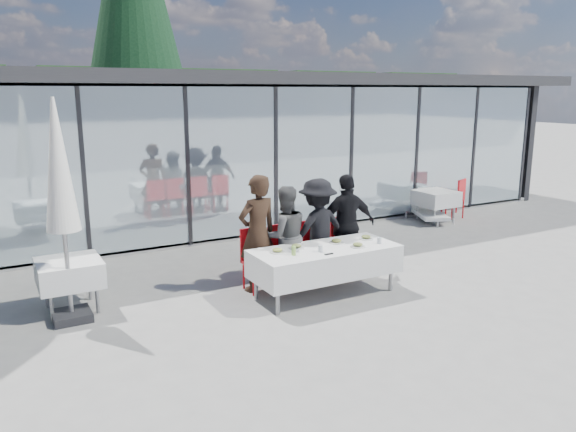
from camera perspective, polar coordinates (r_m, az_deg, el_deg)
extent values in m
plane|color=gray|center=(8.45, 5.32, -8.77)|extent=(90.00, 90.00, 0.00)
cube|color=gray|center=(16.14, -4.75, 1.78)|extent=(14.00, 8.00, 0.10)
cube|color=black|center=(19.54, -9.58, 8.12)|extent=(14.00, 0.20, 3.20)
cube|color=black|center=(19.76, 13.92, 7.97)|extent=(0.20, 8.00, 3.20)
cube|color=silver|center=(12.43, 2.69, 5.79)|extent=(13.60, 0.06, 3.10)
cube|color=#2D2D30|center=(15.50, -4.35, 13.49)|extent=(14.80, 8.80, 0.24)
cube|color=#262628|center=(10.74, -20.06, 3.97)|extent=(0.08, 0.10, 3.10)
cube|color=#262628|center=(11.19, -10.19, 4.86)|extent=(0.08, 0.10, 3.10)
cube|color=#262628|center=(11.95, -1.30, 5.53)|extent=(0.08, 0.10, 3.10)
cube|color=#262628|center=(12.96, 6.38, 6.01)|extent=(0.08, 0.10, 3.10)
cube|color=#262628|center=(14.16, 12.86, 6.33)|extent=(0.08, 0.10, 3.10)
cube|color=#262628|center=(15.52, 18.27, 6.54)|extent=(0.08, 0.10, 3.10)
cube|color=#262628|center=(16.98, 22.79, 6.66)|extent=(0.08, 0.10, 3.10)
cube|color=red|center=(13.82, -11.70, 1.41)|extent=(0.45, 0.45, 0.90)
cube|color=red|center=(14.78, -6.73, 2.31)|extent=(0.45, 0.45, 0.90)
cube|color=red|center=(15.45, 2.60, 2.83)|extent=(0.45, 0.45, 0.90)
cube|color=red|center=(17.13, 7.11, 3.71)|extent=(0.45, 0.45, 0.90)
cube|color=#133811|center=(35.09, -18.58, 10.55)|extent=(6.50, 2.00, 4.40)
cube|color=#133811|center=(37.40, -6.24, 11.20)|extent=(6.50, 2.00, 4.40)
cube|color=#133811|center=(41.16, 4.29, 11.36)|extent=(6.50, 2.00, 4.40)
cube|color=#133811|center=(46.02, 12.83, 11.22)|extent=(6.50, 2.00, 4.40)
cube|color=silver|center=(8.58, 3.78, -4.59)|extent=(2.26, 0.96, 0.42)
cylinder|color=gray|center=(7.87, -1.05, -7.58)|extent=(0.06, 0.06, 0.71)
cylinder|color=gray|center=(8.93, 10.42, -5.32)|extent=(0.06, 0.06, 0.71)
cylinder|color=gray|center=(8.46, -3.28, -6.14)|extent=(0.06, 0.06, 0.71)
cylinder|color=gray|center=(9.45, 7.75, -4.21)|extent=(0.06, 0.06, 0.71)
imported|color=#322116|center=(8.68, -3.11, -1.78)|extent=(0.76, 0.76, 1.84)
cube|color=red|center=(8.78, -2.98, -4.78)|extent=(0.44, 0.44, 0.05)
cube|color=red|center=(8.88, -3.56, -2.90)|extent=(0.44, 0.04, 0.55)
cylinder|color=red|center=(8.63, -3.52, -6.75)|extent=(0.04, 0.04, 0.43)
cylinder|color=red|center=(8.78, -1.38, -6.39)|extent=(0.04, 0.04, 0.43)
cylinder|color=red|center=(8.94, -4.51, -6.07)|extent=(0.04, 0.04, 0.43)
cylinder|color=red|center=(9.08, -2.44, -5.74)|extent=(0.04, 0.04, 0.43)
imported|color=#545454|center=(8.92, -0.32, -2.08)|extent=(0.92, 0.92, 1.62)
cube|color=red|center=(8.99, -0.22, -4.35)|extent=(0.44, 0.44, 0.05)
cube|color=red|center=(9.09, -0.83, -2.52)|extent=(0.44, 0.04, 0.55)
cylinder|color=red|center=(8.83, -0.69, -6.27)|extent=(0.04, 0.04, 0.43)
cylinder|color=red|center=(9.00, 1.34, -5.91)|extent=(0.04, 0.04, 0.43)
cylinder|color=red|center=(9.13, -1.76, -5.62)|extent=(0.04, 0.04, 0.43)
cylinder|color=red|center=(9.29, 0.22, -5.29)|extent=(0.04, 0.04, 0.43)
imported|color=black|center=(9.21, 3.00, -1.40)|extent=(1.22, 1.22, 1.69)
cube|color=red|center=(9.28, 3.08, -3.81)|extent=(0.44, 0.44, 0.05)
cube|color=red|center=(9.38, 2.45, -2.05)|extent=(0.44, 0.04, 0.55)
cylinder|color=red|center=(9.12, 2.69, -5.66)|extent=(0.04, 0.04, 0.43)
cylinder|color=red|center=(9.30, 4.59, -5.32)|extent=(0.04, 0.04, 0.43)
cylinder|color=red|center=(9.41, 1.55, -5.07)|extent=(0.04, 0.04, 0.43)
cylinder|color=red|center=(9.59, 3.41, -4.74)|extent=(0.04, 0.04, 0.43)
imported|color=black|center=(9.52, 6.00, -0.89)|extent=(1.15, 1.15, 1.72)
cube|color=red|center=(9.60, 6.06, -3.32)|extent=(0.44, 0.44, 0.05)
cube|color=red|center=(9.69, 5.42, -1.61)|extent=(0.44, 0.04, 0.55)
cylinder|color=red|center=(9.42, 5.75, -5.10)|extent=(0.04, 0.04, 0.43)
cylinder|color=red|center=(9.62, 7.52, -4.77)|extent=(0.04, 0.04, 0.43)
cylinder|color=red|center=(9.71, 4.54, -4.54)|extent=(0.04, 0.04, 0.43)
cylinder|color=red|center=(9.90, 6.29, -4.23)|extent=(0.04, 0.04, 0.43)
cylinder|color=silver|center=(8.25, -1.08, -3.68)|extent=(0.23, 0.23, 0.01)
ellipsoid|color=gold|center=(8.24, -1.08, -3.46)|extent=(0.15, 0.15, 0.05)
cylinder|color=silver|center=(8.47, 0.88, -3.25)|extent=(0.23, 0.23, 0.01)
ellipsoid|color=#3F6124|center=(8.46, 0.88, -3.03)|extent=(0.15, 0.15, 0.05)
cylinder|color=silver|center=(8.79, 4.95, -2.70)|extent=(0.23, 0.23, 0.01)
ellipsoid|color=gold|center=(8.78, 4.95, -2.49)|extent=(0.15, 0.15, 0.05)
cylinder|color=silver|center=(9.07, 7.93, -2.30)|extent=(0.23, 0.23, 0.01)
ellipsoid|color=#3F6124|center=(9.06, 7.94, -2.09)|extent=(0.15, 0.15, 0.05)
cylinder|color=silver|center=(8.60, 7.10, -3.09)|extent=(0.23, 0.23, 0.01)
ellipsoid|color=#3F6124|center=(8.59, 7.10, -2.88)|extent=(0.15, 0.15, 0.05)
cylinder|color=#8FBD4F|center=(8.10, 0.57, -3.53)|extent=(0.06, 0.06, 0.14)
cylinder|color=silver|center=(8.28, 3.31, -3.33)|extent=(0.07, 0.07, 0.10)
cylinder|color=silver|center=(8.82, 9.25, -2.48)|extent=(0.07, 0.07, 0.10)
cube|color=black|center=(8.17, 4.17, -3.87)|extent=(0.14, 0.03, 0.01)
cube|color=silver|center=(8.55, -21.32, -5.38)|extent=(0.86, 0.86, 0.36)
cylinder|color=gray|center=(8.30, -22.98, -7.52)|extent=(0.05, 0.05, 0.72)
cylinder|color=gray|center=(8.36, -18.88, -7.02)|extent=(0.05, 0.05, 0.72)
cylinder|color=gray|center=(8.86, -23.41, -6.28)|extent=(0.05, 0.05, 0.72)
cylinder|color=gray|center=(8.93, -19.58, -5.83)|extent=(0.05, 0.05, 0.72)
cube|color=silver|center=(13.88, 14.79, 1.76)|extent=(0.86, 0.86, 0.36)
cylinder|color=gray|center=(13.50, 14.69, 0.61)|extent=(0.05, 0.05, 0.72)
cylinder|color=gray|center=(13.92, 16.49, 0.85)|extent=(0.05, 0.05, 0.72)
cylinder|color=gray|center=(13.93, 13.00, 1.06)|extent=(0.05, 0.05, 0.72)
cylinder|color=gray|center=(14.33, 14.80, 1.28)|extent=(0.05, 0.05, 0.72)
cube|color=red|center=(14.99, 15.83, 2.06)|extent=(0.51, 0.51, 0.05)
cube|color=red|center=(15.07, 15.27, 3.11)|extent=(0.44, 0.11, 0.55)
cylinder|color=red|center=(14.79, 15.76, 0.99)|extent=(0.04, 0.04, 0.43)
cylinder|color=red|center=(15.04, 16.74, 1.12)|extent=(0.04, 0.04, 0.43)
cylinder|color=red|center=(15.04, 14.81, 1.24)|extent=(0.04, 0.04, 0.43)
cylinder|color=red|center=(15.29, 15.79, 1.36)|extent=(0.04, 0.04, 0.43)
cube|color=red|center=(14.39, 16.41, 1.59)|extent=(0.58, 0.58, 0.05)
cube|color=red|center=(14.27, 17.21, 2.48)|extent=(0.42, 0.21, 0.55)
cylinder|color=red|center=(14.18, 16.35, 0.47)|extent=(0.04, 0.04, 0.43)
cylinder|color=red|center=(14.44, 17.36, 0.61)|extent=(0.04, 0.04, 0.43)
cylinder|color=red|center=(14.43, 15.34, 0.74)|extent=(0.04, 0.04, 0.43)
cylinder|color=red|center=(14.68, 16.35, 0.87)|extent=(0.04, 0.04, 0.43)
cube|color=black|center=(8.34, -21.10, -9.44)|extent=(0.50, 0.50, 0.12)
cylinder|color=gray|center=(7.97, -21.83, -0.79)|extent=(0.06, 0.06, 2.70)
cone|color=white|center=(7.84, -22.29, 4.79)|extent=(0.44, 0.44, 1.73)
cube|color=white|center=(13.90, 14.17, 0.21)|extent=(1.09, 1.43, 0.08)
cube|color=white|center=(14.36, 13.56, 1.73)|extent=(0.66, 0.49, 0.54)
cylinder|color=white|center=(13.37, 14.96, -0.80)|extent=(0.04, 0.04, 0.14)
cylinder|color=white|center=(13.71, 16.47, -0.56)|extent=(0.04, 0.04, 0.14)
cylinder|color=white|center=(14.16, 11.90, 0.09)|extent=(0.04, 0.04, 0.14)
cylinder|color=white|center=(14.48, 13.40, 0.30)|extent=(0.04, 0.04, 0.14)
cylinder|color=#382316|center=(20.21, -14.60, 6.32)|extent=(0.44, 0.44, 2.00)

